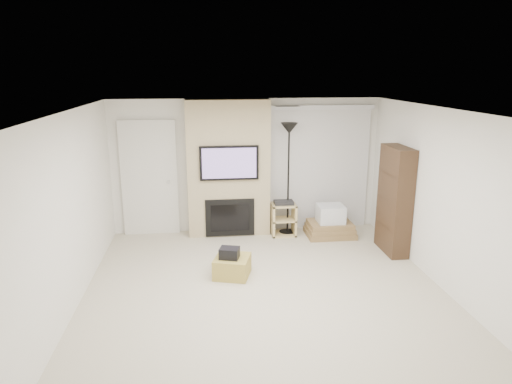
{
  "coord_description": "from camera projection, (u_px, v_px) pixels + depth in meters",
  "views": [
    {
      "loc": [
        -0.8,
        -5.64,
        2.99
      ],
      "look_at": [
        0.0,
        1.2,
        1.15
      ],
      "focal_mm": 32.0,
      "sensor_mm": 36.0,
      "label": 1
    }
  ],
  "objects": [
    {
      "name": "ceiling",
      "position": [
        267.0,
        111.0,
        5.63
      ],
      "size": [
        5.0,
        5.5,
        0.0
      ],
      "primitive_type": "cube",
      "color": "white",
      "rests_on": "wall_back"
    },
    {
      "name": "av_stand",
      "position": [
        283.0,
        217.0,
        8.49
      ],
      "size": [
        0.45,
        0.38,
        0.66
      ],
      "color": "#D8BF7B",
      "rests_on": "floor"
    },
    {
      "name": "hvac_vent",
      "position": [
        287.0,
        106.0,
        6.44
      ],
      "size": [
        0.35,
        0.18,
        0.01
      ],
      "primitive_type": "cube",
      "color": "silver",
      "rests_on": "ceiling"
    },
    {
      "name": "black_bag",
      "position": [
        229.0,
        253.0,
        6.73
      ],
      "size": [
        0.33,
        0.29,
        0.16
      ],
      "primitive_type": "cube",
      "rotation": [
        0.0,
        0.0,
        -0.28
      ],
      "color": "black",
      "rests_on": "ottoman"
    },
    {
      "name": "bookshelf",
      "position": [
        395.0,
        200.0,
        7.58
      ],
      "size": [
        0.3,
        0.8,
        1.8
      ],
      "color": "#312114",
      "rests_on": "floor"
    },
    {
      "name": "floor_lamp",
      "position": [
        289.0,
        147.0,
        8.24
      ],
      "size": [
        0.31,
        0.31,
        2.09
      ],
      "color": "black",
      "rests_on": "floor"
    },
    {
      "name": "ottoman",
      "position": [
        232.0,
        266.0,
        6.82
      ],
      "size": [
        0.62,
        0.62,
        0.3
      ],
      "primitive_type": "cube",
      "rotation": [
        0.0,
        0.0,
        -0.28
      ],
      "color": "#A79240",
      "rests_on": "floor"
    },
    {
      "name": "wall_left",
      "position": [
        68.0,
        215.0,
        5.67
      ],
      "size": [
        0.0,
        5.5,
        2.5
      ],
      "primitive_type": "cube",
      "rotation": [
        1.57,
        0.0,
        1.57
      ],
      "color": "white",
      "rests_on": "ground"
    },
    {
      "name": "vertical_blinds",
      "position": [
        320.0,
        163.0,
        8.69
      ],
      "size": [
        1.98,
        0.1,
        2.37
      ],
      "color": "silver",
      "rests_on": "floor"
    },
    {
      "name": "wall_front",
      "position": [
        319.0,
        318.0,
        3.31
      ],
      "size": [
        5.0,
        0.0,
        2.5
      ],
      "primitive_type": "cube",
      "rotation": [
        1.57,
        0.0,
        0.0
      ],
      "color": "white",
      "rests_on": "ground"
    },
    {
      "name": "entry_door",
      "position": [
        150.0,
        179.0,
        8.4
      ],
      "size": [
        1.02,
        0.11,
        2.14
      ],
      "color": "silver",
      "rests_on": "floor"
    },
    {
      "name": "fireplace_wall",
      "position": [
        229.0,
        169.0,
        8.35
      ],
      "size": [
        1.5,
        0.47,
        2.5
      ],
      "color": "tan",
      "rests_on": "floor"
    },
    {
      "name": "wall_back",
      "position": [
        246.0,
        166.0,
        8.59
      ],
      "size": [
        5.0,
        0.0,
        2.5
      ],
      "primitive_type": "cube",
      "rotation": [
        1.57,
        0.0,
        0.0
      ],
      "color": "white",
      "rests_on": "ground"
    },
    {
      "name": "wall_right",
      "position": [
        448.0,
        202.0,
        6.23
      ],
      "size": [
        0.0,
        5.5,
        2.5
      ],
      "primitive_type": "cube",
      "rotation": [
        1.57,
        0.0,
        1.57
      ],
      "color": "white",
      "rests_on": "ground"
    },
    {
      "name": "box_stack",
      "position": [
        330.0,
        224.0,
        8.48
      ],
      "size": [
        0.87,
        0.66,
        0.59
      ],
      "color": "olive",
      "rests_on": "floor"
    },
    {
      "name": "floor",
      "position": [
        266.0,
        295.0,
        6.27
      ],
      "size": [
        5.0,
        5.5,
        0.0
      ],
      "primitive_type": "cube",
      "color": "beige",
      "rests_on": "ground"
    }
  ]
}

